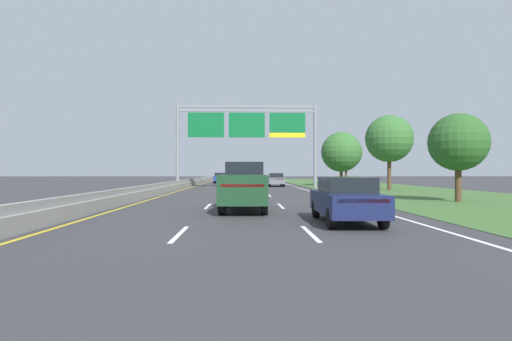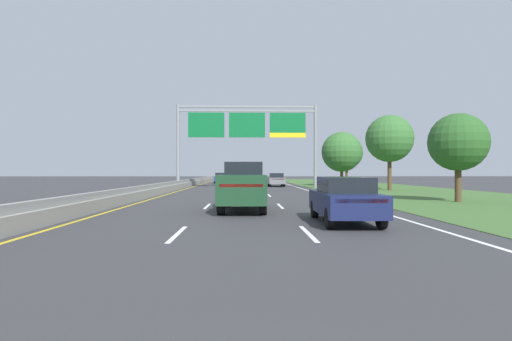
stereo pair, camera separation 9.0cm
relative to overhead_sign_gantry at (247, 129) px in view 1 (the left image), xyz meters
The scene contains 13 objects.
ground_plane 9.37m from the overhead_sign_gantry, 92.49° to the right, with size 220.00×220.00×0.00m, color #333335.
lane_striping 9.71m from the overhead_sign_gantry, 92.34° to the right, with size 11.96×106.00×0.01m.
grass_verge_right 16.55m from the overhead_sign_gantry, 26.81° to the right, with size 14.00×110.00×0.02m, color #3D602D.
median_barrier_concrete 11.45m from the overhead_sign_gantry, 135.01° to the right, with size 0.60×110.00×0.85m.
overhead_sign_gantry is the anchor object (origin of this frame).
pickup_truck_darkgreen 25.18m from the overhead_sign_gantry, 90.72° to the right, with size 2.16×5.46×2.20m.
car_navy_right_lane_sedan 29.77m from the overhead_sign_gantry, 83.77° to the right, with size 1.91×4.44×1.57m.
car_grey_right_lane_sedan 7.87m from the overhead_sign_gantry, 51.96° to the left, with size 1.85×4.41×1.57m.
car_blue_left_lane_sedan 18.85m from the overhead_sign_gantry, 102.18° to the left, with size 1.88×4.42×1.57m.
roadside_tree_near 23.57m from the overhead_sign_gantry, 59.12° to the right, with size 3.31×3.31×5.11m.
roadside_tree_mid 14.53m from the overhead_sign_gantry, 23.61° to the right, with size 4.39×4.39×7.03m.
roadside_tree_far 12.64m from the overhead_sign_gantry, 23.79° to the left, with size 4.80×4.80×6.52m.
roadside_tree_distant 21.68m from the overhead_sign_gantry, 46.94° to the left, with size 4.73×4.73×6.91m.
Camera 1 is at (-0.04, -0.85, 1.76)m, focal length 28.15 mm.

